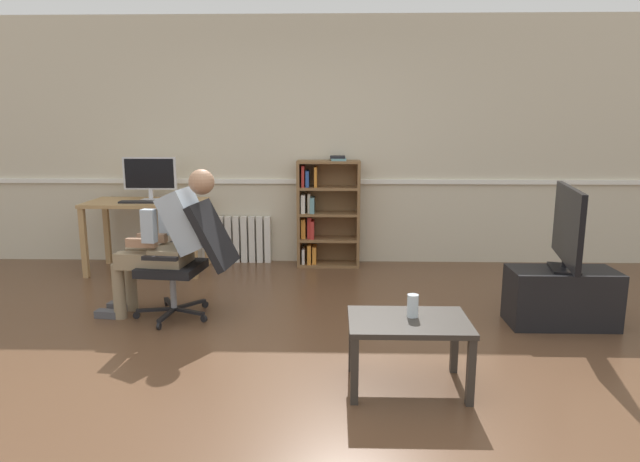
{
  "coord_description": "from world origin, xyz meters",
  "views": [
    {
      "loc": [
        0.26,
        -3.54,
        1.57
      ],
      "look_at": [
        0.15,
        0.85,
        0.7
      ],
      "focal_mm": 30.88,
      "sensor_mm": 36.0,
      "label": 1
    }
  ],
  "objects_px": {
    "keyboard": "(139,202)",
    "office_chair": "(190,256)",
    "imac_monitor": "(150,175)",
    "drinking_glass": "(413,306)",
    "coffee_table": "(408,329)",
    "tv_stand": "(561,297)",
    "radiator": "(236,239)",
    "bookshelf": "(324,213)",
    "person_seated": "(167,239)",
    "computer_mouse": "(172,201)",
    "tv_screen": "(568,227)",
    "computer_desk": "(147,211)"
  },
  "relations": [
    {
      "from": "keyboard",
      "to": "office_chair",
      "type": "xyz_separation_m",
      "value": [
        0.86,
        -1.29,
        -0.25
      ]
    },
    {
      "from": "imac_monitor",
      "to": "drinking_glass",
      "type": "distance_m",
      "value": 3.62
    },
    {
      "from": "office_chair",
      "to": "coffee_table",
      "type": "height_order",
      "value": "office_chair"
    },
    {
      "from": "imac_monitor",
      "to": "tv_stand",
      "type": "height_order",
      "value": "imac_monitor"
    },
    {
      "from": "imac_monitor",
      "to": "radiator",
      "type": "xyz_separation_m",
      "value": [
        0.85,
        0.31,
        -0.76
      ]
    },
    {
      "from": "imac_monitor",
      "to": "bookshelf",
      "type": "height_order",
      "value": "bookshelf"
    },
    {
      "from": "imac_monitor",
      "to": "tv_stand",
      "type": "relative_size",
      "value": 0.7
    },
    {
      "from": "bookshelf",
      "to": "person_seated",
      "type": "distance_m",
      "value": 2.1
    },
    {
      "from": "computer_mouse",
      "to": "drinking_glass",
      "type": "xyz_separation_m",
      "value": [
        2.14,
        -2.43,
        -0.28
      ]
    },
    {
      "from": "person_seated",
      "to": "office_chair",
      "type": "bearing_deg",
      "value": 90.0
    },
    {
      "from": "computer_mouse",
      "to": "office_chair",
      "type": "distance_m",
      "value": 1.44
    },
    {
      "from": "tv_screen",
      "to": "drinking_glass",
      "type": "bearing_deg",
      "value": 140.01
    },
    {
      "from": "tv_screen",
      "to": "drinking_glass",
      "type": "xyz_separation_m",
      "value": [
        -1.31,
        -1.02,
        -0.29
      ]
    },
    {
      "from": "drinking_glass",
      "to": "tv_stand",
      "type": "bearing_deg",
      "value": 38.01
    },
    {
      "from": "computer_desk",
      "to": "radiator",
      "type": "distance_m",
      "value": 1.03
    },
    {
      "from": "tv_screen",
      "to": "computer_mouse",
      "type": "bearing_deg",
      "value": 79.82
    },
    {
      "from": "tv_screen",
      "to": "coffee_table",
      "type": "height_order",
      "value": "tv_screen"
    },
    {
      "from": "coffee_table",
      "to": "imac_monitor",
      "type": "bearing_deg",
      "value": 131.84
    },
    {
      "from": "bookshelf",
      "to": "tv_stand",
      "type": "distance_m",
      "value": 2.65
    },
    {
      "from": "radiator",
      "to": "office_chair",
      "type": "distance_m",
      "value": 1.84
    },
    {
      "from": "coffee_table",
      "to": "office_chair",
      "type": "bearing_deg",
      "value": 143.85
    },
    {
      "from": "tv_stand",
      "to": "tv_screen",
      "type": "bearing_deg",
      "value": -12.04
    },
    {
      "from": "keyboard",
      "to": "radiator",
      "type": "bearing_deg",
      "value": 30.43
    },
    {
      "from": "imac_monitor",
      "to": "person_seated",
      "type": "relative_size",
      "value": 0.47
    },
    {
      "from": "drinking_glass",
      "to": "keyboard",
      "type": "bearing_deg",
      "value": 135.81
    },
    {
      "from": "keyboard",
      "to": "computer_desk",
      "type": "bearing_deg",
      "value": 79.04
    },
    {
      "from": "keyboard",
      "to": "person_seated",
      "type": "relative_size",
      "value": 0.32
    },
    {
      "from": "computer_desk",
      "to": "bookshelf",
      "type": "height_order",
      "value": "bookshelf"
    },
    {
      "from": "keyboard",
      "to": "tv_screen",
      "type": "relative_size",
      "value": 0.42
    },
    {
      "from": "drinking_glass",
      "to": "coffee_table",
      "type": "bearing_deg",
      "value": -119.89
    },
    {
      "from": "office_chair",
      "to": "coffee_table",
      "type": "relative_size",
      "value": 1.35
    },
    {
      "from": "office_chair",
      "to": "computer_desk",
      "type": "bearing_deg",
      "value": -143.37
    },
    {
      "from": "tv_stand",
      "to": "tv_screen",
      "type": "height_order",
      "value": "tv_screen"
    },
    {
      "from": "radiator",
      "to": "office_chair",
      "type": "xyz_separation_m",
      "value": [
        -0.04,
        -1.82,
        0.26
      ]
    },
    {
      "from": "computer_desk",
      "to": "person_seated",
      "type": "height_order",
      "value": "person_seated"
    },
    {
      "from": "bookshelf",
      "to": "drinking_glass",
      "type": "height_order",
      "value": "bookshelf"
    },
    {
      "from": "computer_desk",
      "to": "keyboard",
      "type": "distance_m",
      "value": 0.19
    },
    {
      "from": "radiator",
      "to": "person_seated",
      "type": "bearing_deg",
      "value": -97.2
    },
    {
      "from": "person_seated",
      "to": "imac_monitor",
      "type": "bearing_deg",
      "value": -150.98
    },
    {
      "from": "imac_monitor",
      "to": "coffee_table",
      "type": "bearing_deg",
      "value": -48.16
    },
    {
      "from": "radiator",
      "to": "office_chair",
      "type": "bearing_deg",
      "value": -91.34
    },
    {
      "from": "person_seated",
      "to": "drinking_glass",
      "type": "relative_size",
      "value": 8.85
    },
    {
      "from": "radiator",
      "to": "coffee_table",
      "type": "height_order",
      "value": "radiator"
    },
    {
      "from": "imac_monitor",
      "to": "drinking_glass",
      "type": "relative_size",
      "value": 4.12
    },
    {
      "from": "imac_monitor",
      "to": "computer_desk",
      "type": "bearing_deg",
      "value": -110.87
    },
    {
      "from": "drinking_glass",
      "to": "bookshelf",
      "type": "bearing_deg",
      "value": 101.54
    },
    {
      "from": "keyboard",
      "to": "tv_stand",
      "type": "bearing_deg",
      "value": -20.12
    },
    {
      "from": "computer_desk",
      "to": "tv_screen",
      "type": "height_order",
      "value": "tv_screen"
    },
    {
      "from": "computer_mouse",
      "to": "keyboard",
      "type": "bearing_deg",
      "value": -176.66
    },
    {
      "from": "computer_desk",
      "to": "drinking_glass",
      "type": "distance_m",
      "value": 3.54
    }
  ]
}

